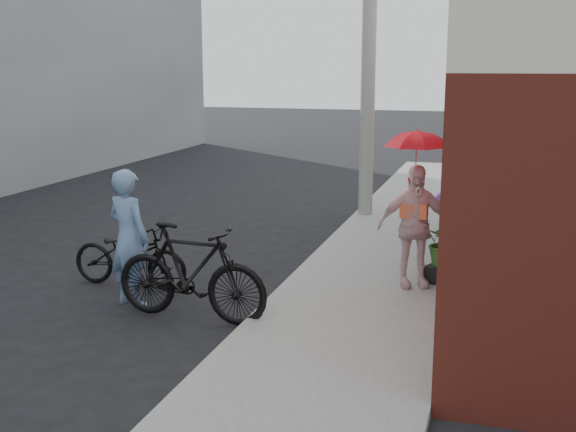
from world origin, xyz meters
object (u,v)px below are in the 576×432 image
at_px(bike_right, 191,272).
at_px(planter, 444,274).
at_px(bike_left, 130,255).
at_px(kimono_woman, 413,226).
at_px(utility_pole, 369,40).
at_px(officer, 129,238).

distance_m(bike_right, planter, 3.54).
xyz_separation_m(bike_left, kimono_woman, (3.81, 0.78, 0.49)).
relative_size(utility_pole, kimono_woman, 4.22).
height_order(bike_right, kimono_woman, kimono_woman).
bearing_deg(bike_right, officer, 77.72).
height_order(utility_pole, planter, utility_pole).
xyz_separation_m(officer, kimono_woman, (3.42, 1.48, 0.06)).
xyz_separation_m(officer, bike_left, (-0.39, 0.70, -0.43)).
bearing_deg(planter, bike_left, -165.61).
distance_m(officer, bike_left, 0.91).
height_order(kimono_woman, planter, kimono_woman).
bearing_deg(planter, kimono_woman, -143.77).
bearing_deg(officer, kimono_woman, -136.68).
height_order(officer, bike_right, officer).
bearing_deg(planter, utility_pole, 114.17).
xyz_separation_m(bike_right, planter, (2.86, 2.06, -0.37)).
relative_size(utility_pole, planter, 16.09).
xyz_separation_m(utility_pole, bike_left, (-2.32, -5.32, -3.04)).
height_order(bike_left, kimono_woman, kimono_woman).
height_order(utility_pole, kimono_woman, utility_pole).
bearing_deg(bike_right, bike_left, 58.29).
bearing_deg(officer, planter, -135.15).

